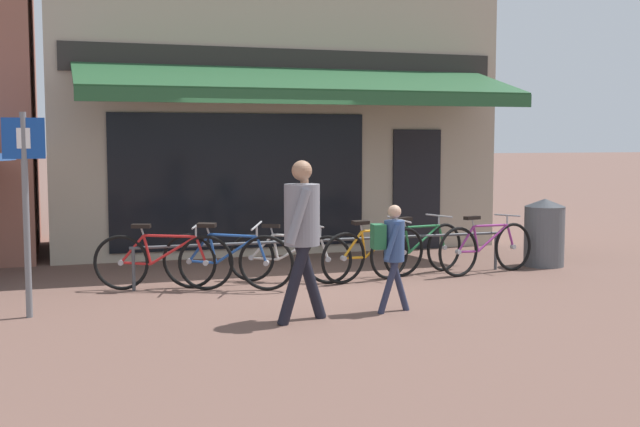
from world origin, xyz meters
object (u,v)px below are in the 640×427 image
bicycle_blue (227,260)px  pedestrian_child (392,245)px  pedestrian_adult (302,223)px  bicycle_orange (374,253)px  bicycle_green (417,249)px  bicycle_purple (486,247)px  litter_bin (544,232)px  parking_sign (25,192)px  bicycle_silver (289,256)px  bicycle_red (163,261)px

bicycle_blue → pedestrian_child: size_ratio=1.32×
pedestrian_adult → pedestrian_child: bearing=9.2°
bicycle_orange → pedestrian_child: size_ratio=1.40×
bicycle_green → pedestrian_child: 2.55m
bicycle_purple → litter_bin: 1.25m
bicycle_purple → pedestrian_child: size_ratio=1.42×
pedestrian_child → parking_sign: parking_sign is taller
parking_sign → pedestrian_child: bearing=-14.2°
bicycle_blue → litter_bin: 5.02m
pedestrian_child → bicycle_silver: bearing=112.5°
litter_bin → bicycle_green: bearing=-176.1°
pedestrian_adult → bicycle_blue: bearing=104.2°
bicycle_blue → bicycle_red: bearing=-169.3°
bicycle_silver → parking_sign: (-3.29, -1.19, 1.02)m
bicycle_orange → pedestrian_adult: (-1.65, -2.03, 0.68)m
litter_bin → parking_sign: 7.54m
pedestrian_child → parking_sign: size_ratio=0.55×
bicycle_orange → bicycle_silver: bearing=152.1°
bicycle_orange → bicycle_purple: bicycle_orange is taller
bicycle_silver → pedestrian_adult: (-0.51, -2.29, 0.71)m
bicycle_silver → pedestrian_child: size_ratio=1.30×
bicycle_blue → pedestrian_adult: 2.14m
bicycle_red → bicycle_silver: (1.70, 0.07, -0.04)m
bicycle_green → pedestrian_adult: bearing=-156.8°
bicycle_silver → bicycle_green: bearing=26.7°
bicycle_silver → bicycle_purple: (2.89, -0.22, 0.03)m
bicycle_silver → pedestrian_child: 2.28m
bicycle_silver → bicycle_purple: size_ratio=0.92×
bicycle_blue → bicycle_orange: size_ratio=0.94×
bicycle_purple → litter_bin: (1.20, 0.34, 0.14)m
bicycle_blue → litter_bin: size_ratio=1.56×
bicycle_silver → bicycle_purple: bicycle_purple is taller
bicycle_green → litter_bin: size_ratio=1.66×
bicycle_green → parking_sign: 5.41m
bicycle_purple → parking_sign: 6.33m
bicycle_silver → bicycle_purple: 2.90m
bicycle_blue → bicycle_silver: bicycle_blue is taller
bicycle_red → bicycle_green: bearing=19.4°
bicycle_red → pedestrian_adult: pedestrian_adult is taller
litter_bin → bicycle_blue: bearing=-175.2°
litter_bin → parking_sign: bearing=-169.9°
bicycle_red → pedestrian_adult: (1.19, -2.23, 0.67)m
bicycle_blue → bicycle_purple: (3.80, 0.08, -0.01)m
bicycle_blue → parking_sign: size_ratio=0.72×
bicycle_silver → litter_bin: litter_bin is taller
bicycle_red → parking_sign: (-1.59, -1.12, 0.99)m
bicycle_green → pedestrian_adult: pedestrian_adult is taller
bicycle_silver → pedestrian_adult: size_ratio=0.91×
bicycle_silver → pedestrian_child: (0.58, -2.17, 0.41)m
bicycle_orange → pedestrian_adult: 2.70m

